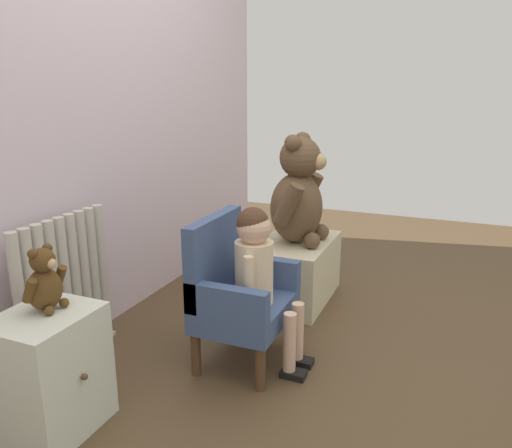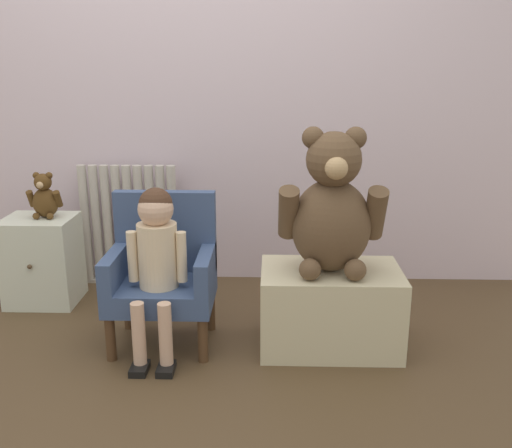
# 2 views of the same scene
# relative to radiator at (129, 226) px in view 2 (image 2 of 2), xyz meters

# --- Properties ---
(ground_plane) EXTENTS (6.00, 6.00, 0.00)m
(ground_plane) POSITION_rel_radiator_xyz_m (0.35, -1.14, -0.34)
(ground_plane) COLOR #4D3A24
(back_wall) EXTENTS (3.80, 0.05, 2.40)m
(back_wall) POSITION_rel_radiator_xyz_m (0.35, 0.12, 0.86)
(back_wall) COLOR silver
(back_wall) RESTS_ON ground_plane
(radiator) EXTENTS (0.56, 0.05, 0.69)m
(radiator) POSITION_rel_radiator_xyz_m (0.00, 0.00, 0.00)
(radiator) COLOR beige
(radiator) RESTS_ON ground_plane
(small_dresser) EXTENTS (0.35, 0.32, 0.46)m
(small_dresser) POSITION_rel_radiator_xyz_m (-0.40, -0.28, -0.11)
(small_dresser) COLOR beige
(small_dresser) RESTS_ON ground_plane
(child_armchair) EXTENTS (0.46, 0.37, 0.67)m
(child_armchair) POSITION_rel_radiator_xyz_m (0.32, -0.69, -0.01)
(child_armchair) COLOR #3B4F77
(child_armchair) RESTS_ON ground_plane
(child_figure) EXTENTS (0.25, 0.35, 0.73)m
(child_figure) POSITION_rel_radiator_xyz_m (0.32, -0.80, 0.14)
(child_figure) COLOR beige
(child_figure) RESTS_ON ground_plane
(low_bench) EXTENTS (0.61, 0.39, 0.36)m
(low_bench) POSITION_rel_radiator_xyz_m (1.07, -0.73, -0.16)
(low_bench) COLOR beige
(low_bench) RESTS_ON ground_plane
(large_teddy_bear) EXTENTS (0.45, 0.32, 0.62)m
(large_teddy_bear) POSITION_rel_radiator_xyz_m (1.06, -0.74, 0.29)
(large_teddy_bear) COLOR brown
(large_teddy_bear) RESTS_ON low_bench
(small_teddy_bear) EXTENTS (0.17, 0.12, 0.24)m
(small_teddy_bear) POSITION_rel_radiator_xyz_m (-0.36, -0.27, 0.22)
(small_teddy_bear) COLOR #4F3416
(small_teddy_bear) RESTS_ON small_dresser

